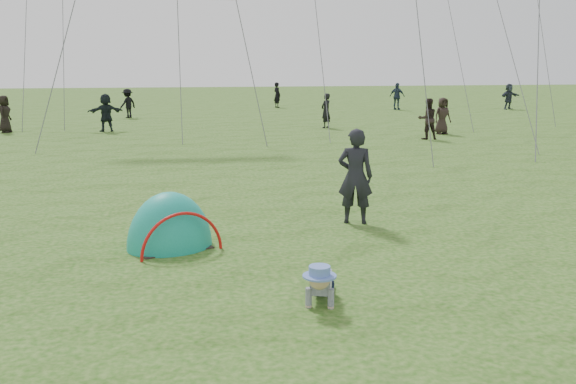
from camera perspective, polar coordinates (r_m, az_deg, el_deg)
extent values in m
plane|color=#154608|center=(9.21, 5.80, -8.46)|extent=(140.00, 140.00, 0.00)
ellipsoid|color=#128E7C|center=(11.27, -10.43, -4.81)|extent=(1.84, 1.70, 1.92)
imported|color=black|center=(12.55, 6.00, 1.40)|extent=(0.79, 0.63, 1.87)
imported|color=black|center=(31.19, -23.89, 6.36)|extent=(0.64, 0.87, 1.64)
imported|color=black|center=(30.10, -15.88, 6.81)|extent=(1.65, 0.95, 1.70)
imported|color=black|center=(43.76, -0.97, 8.62)|extent=(0.62, 0.73, 1.70)
imported|color=black|center=(37.00, -14.06, 7.65)|extent=(1.15, 1.16, 1.60)
imported|color=black|center=(28.75, 13.57, 6.60)|extent=(0.84, 0.62, 1.58)
imported|color=#282F3C|center=(44.63, 19.04, 8.03)|extent=(1.62, 0.98, 1.67)
imported|color=black|center=(30.53, 3.39, 7.23)|extent=(0.70, 0.69, 1.63)
imported|color=black|center=(26.67, 12.29, 6.37)|extent=(0.81, 0.64, 1.65)
imported|color=#26334A|center=(42.40, 9.68, 8.38)|extent=(1.04, 0.99, 1.73)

